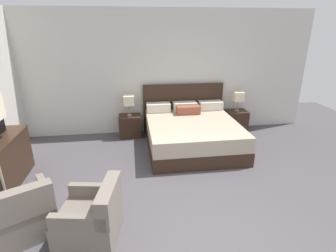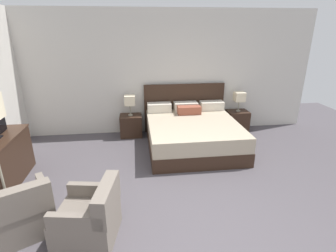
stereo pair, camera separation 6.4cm
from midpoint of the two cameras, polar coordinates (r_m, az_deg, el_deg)
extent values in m
plane|color=#4C474C|center=(3.43, 5.61, -24.57)|extent=(11.32, 11.32, 0.00)
cube|color=beige|center=(6.26, -1.62, 11.38)|extent=(7.40, 0.06, 2.85)
cube|color=#332116|center=(5.65, 5.69, -3.40)|extent=(1.87, 2.02, 0.28)
cube|color=tan|center=(5.54, 5.80, -0.66)|extent=(1.85, 2.00, 0.30)
cube|color=#332116|center=(6.44, 3.83, 3.99)|extent=(1.95, 0.05, 1.18)
cube|color=beige|center=(6.14, -1.62, 4.07)|extent=(0.55, 0.28, 0.20)
cube|color=beige|center=(6.23, 4.18, 4.27)|extent=(0.55, 0.28, 0.20)
cube|color=beige|center=(6.38, 9.77, 4.42)|extent=(0.55, 0.28, 0.20)
cube|color=brown|center=(5.99, 4.93, 3.46)|extent=(0.52, 0.22, 0.18)
cube|color=#332116|center=(6.25, -7.74, 0.08)|extent=(0.51, 0.41, 0.51)
cube|color=black|center=(6.04, -7.76, -0.12)|extent=(0.43, 0.01, 0.23)
cube|color=#332116|center=(6.73, 15.06, 1.06)|extent=(0.51, 0.41, 0.51)
cube|color=black|center=(6.54, 15.74, 0.91)|extent=(0.43, 0.01, 0.23)
cylinder|color=gray|center=(6.16, -7.86, 2.39)|extent=(0.11, 0.11, 0.02)
cylinder|color=gray|center=(6.12, -7.92, 3.53)|extent=(0.02, 0.02, 0.24)
cube|color=beige|center=(6.06, -8.02, 5.59)|extent=(0.24, 0.24, 0.22)
cylinder|color=gray|center=(6.65, 15.27, 3.22)|extent=(0.11, 0.11, 0.02)
cylinder|color=gray|center=(6.61, 15.38, 4.27)|extent=(0.02, 0.02, 0.24)
cube|color=beige|center=(6.56, 15.57, 6.19)|extent=(0.24, 0.24, 0.22)
cube|color=#332116|center=(5.08, -32.19, -6.35)|extent=(0.55, 1.18, 0.80)
cube|color=#70665B|center=(3.93, -28.61, -16.91)|extent=(0.92, 0.92, 0.40)
cube|color=#70665B|center=(3.49, -29.06, -14.33)|extent=(0.68, 0.46, 0.36)
cube|color=#70665B|center=(3.79, -24.91, -12.36)|extent=(0.37, 0.59, 0.18)
cube|color=#70665B|center=(3.52, -16.62, -19.80)|extent=(0.78, 0.78, 0.40)
cube|color=#70665B|center=(3.21, -12.60, -15.15)|extent=(0.27, 0.70, 0.36)
cube|color=#70665B|center=(3.12, -18.95, -19.12)|extent=(0.63, 0.19, 0.18)
cube|color=#70665B|center=(3.57, -15.60, -13.22)|extent=(0.63, 0.19, 0.18)
cylinder|color=gray|center=(4.47, -30.75, -15.43)|extent=(0.28, 0.28, 0.02)
camera|label=1|loc=(0.03, -89.61, 0.15)|focal=28.00mm
camera|label=2|loc=(0.03, 90.39, -0.15)|focal=28.00mm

